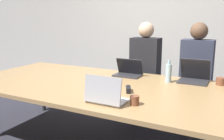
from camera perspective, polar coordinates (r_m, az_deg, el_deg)
name	(u,v)px	position (r m, az deg, el deg)	size (l,w,h in m)	color
curtain_wall	(161,22)	(4.67, 11.14, 10.77)	(12.00, 0.06, 2.80)	beige
conference_table	(102,89)	(2.79, -2.19, -4.31)	(3.22, 1.50, 0.75)	tan
laptop_far_center	(128,71)	(3.16, 3.77, -0.21)	(0.34, 0.22, 0.22)	#333338
person_far_center	(145,73)	(3.61, 7.56, -0.77)	(0.40, 0.24, 1.42)	#2D2D38
laptop_near_midright	(105,95)	(2.15, -1.51, -5.78)	(0.34, 0.24, 0.25)	#B7B7BC
cup_near_midright	(135,100)	(2.13, 5.19, -6.92)	(0.08, 0.08, 0.08)	brown
laptop_far_right	(194,75)	(3.01, 18.24, -1.16)	(0.33, 0.27, 0.27)	#333338
person_far_right	(196,78)	(3.46, 18.60, -1.79)	(0.40, 0.24, 1.42)	#2D2D38
cup_far_right	(220,81)	(2.98, 23.53, -2.38)	(0.09, 0.09, 0.08)	brown
bottle_far_right	(168,73)	(2.90, 12.79, -0.63)	(0.07, 0.07, 0.26)	#ADD1E0
stapler	(128,89)	(2.50, 3.76, -4.43)	(0.11, 0.15, 0.05)	black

